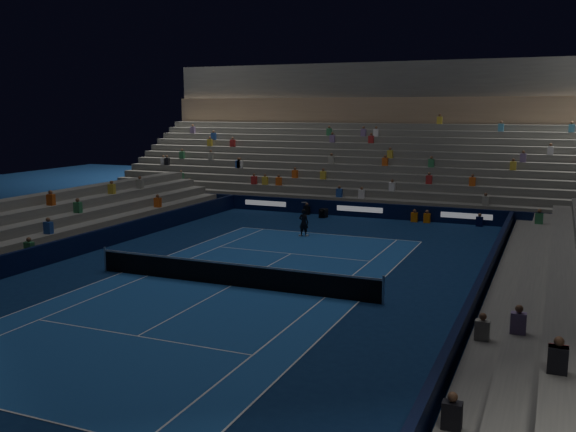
# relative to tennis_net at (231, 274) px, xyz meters

# --- Properties ---
(ground) EXTENTS (90.00, 90.00, 0.00)m
(ground) POSITION_rel_tennis_net_xyz_m (0.00, 0.00, -0.50)
(ground) COLOR #0D244F
(ground) RESTS_ON ground
(court_surface) EXTENTS (10.97, 23.77, 0.01)m
(court_surface) POSITION_rel_tennis_net_xyz_m (0.00, 0.00, -0.50)
(court_surface) COLOR #1C4E9A
(court_surface) RESTS_ON ground
(sponsor_barrier_far) EXTENTS (44.00, 0.25, 1.00)m
(sponsor_barrier_far) POSITION_rel_tennis_net_xyz_m (0.00, 18.50, -0.00)
(sponsor_barrier_far) COLOR black
(sponsor_barrier_far) RESTS_ON ground
(sponsor_barrier_east) EXTENTS (0.25, 37.00, 1.00)m
(sponsor_barrier_east) POSITION_rel_tennis_net_xyz_m (9.70, 0.00, -0.00)
(sponsor_barrier_east) COLOR black
(sponsor_barrier_east) RESTS_ON ground
(sponsor_barrier_west) EXTENTS (0.25, 37.00, 1.00)m
(sponsor_barrier_west) POSITION_rel_tennis_net_xyz_m (-9.70, 0.00, -0.00)
(sponsor_barrier_west) COLOR black
(sponsor_barrier_west) RESTS_ON ground
(grandstand_main) EXTENTS (44.00, 15.20, 11.20)m
(grandstand_main) POSITION_rel_tennis_net_xyz_m (0.00, 27.90, 2.87)
(grandstand_main) COLOR #62635E
(grandstand_main) RESTS_ON ground
(tennis_net) EXTENTS (12.90, 0.10, 1.10)m
(tennis_net) POSITION_rel_tennis_net_xyz_m (0.00, 0.00, 0.00)
(tennis_net) COLOR #B2B2B7
(tennis_net) RESTS_ON ground
(tennis_player) EXTENTS (0.60, 0.42, 1.59)m
(tennis_player) POSITION_rel_tennis_net_xyz_m (-1.07, 10.83, 0.29)
(tennis_player) COLOR black
(tennis_player) RESTS_ON ground
(broadcast_camera) EXTENTS (0.51, 0.93, 0.60)m
(broadcast_camera) POSITION_rel_tennis_net_xyz_m (-2.20, 17.28, -0.20)
(broadcast_camera) COLOR black
(broadcast_camera) RESTS_ON ground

